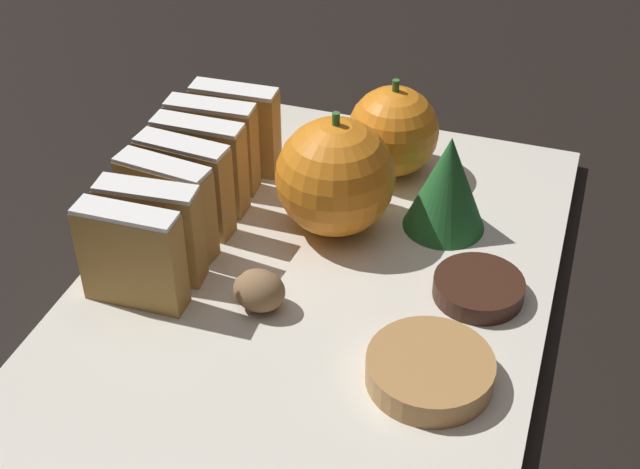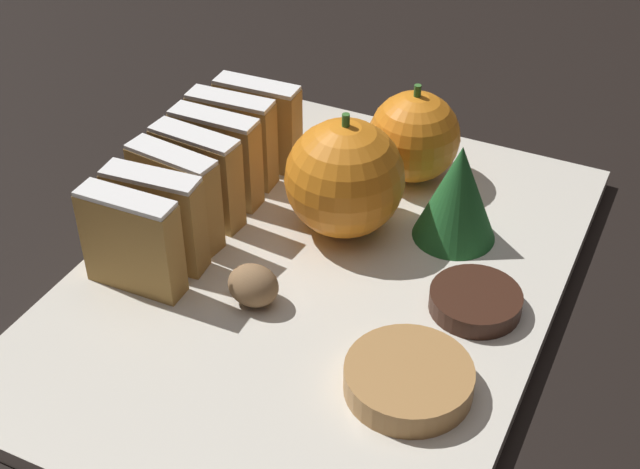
{
  "view_description": "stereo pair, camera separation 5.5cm",
  "coord_description": "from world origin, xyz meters",
  "px_view_note": "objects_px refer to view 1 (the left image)",
  "views": [
    {
      "loc": [
        0.14,
        -0.41,
        0.37
      ],
      "look_at": [
        0.0,
        0.0,
        0.04
      ],
      "focal_mm": 50.0,
      "sensor_mm": 36.0,
      "label": 1
    },
    {
      "loc": [
        0.19,
        -0.39,
        0.37
      ],
      "look_at": [
        0.0,
        0.0,
        0.04
      ],
      "focal_mm": 50.0,
      "sensor_mm": 36.0,
      "label": 2
    }
  ],
  "objects_px": {
    "chocolate_cookie": "(478,288)",
    "walnut": "(259,291)",
    "orange_near": "(335,177)",
    "orange_far": "(393,131)"
  },
  "relations": [
    {
      "from": "orange_far",
      "to": "orange_near",
      "type": "bearing_deg",
      "value": -103.28
    },
    {
      "from": "orange_near",
      "to": "walnut",
      "type": "height_order",
      "value": "orange_near"
    },
    {
      "from": "orange_near",
      "to": "orange_far",
      "type": "bearing_deg",
      "value": 76.72
    },
    {
      "from": "chocolate_cookie",
      "to": "walnut",
      "type": "bearing_deg",
      "value": -157.12
    },
    {
      "from": "orange_far",
      "to": "walnut",
      "type": "bearing_deg",
      "value": -101.98
    },
    {
      "from": "walnut",
      "to": "chocolate_cookie",
      "type": "xyz_separation_m",
      "value": [
        0.12,
        0.05,
        -0.01
      ]
    },
    {
      "from": "walnut",
      "to": "chocolate_cookie",
      "type": "distance_m",
      "value": 0.13
    },
    {
      "from": "orange_near",
      "to": "orange_far",
      "type": "height_order",
      "value": "orange_near"
    },
    {
      "from": "orange_near",
      "to": "orange_far",
      "type": "distance_m",
      "value": 0.08
    },
    {
      "from": "orange_far",
      "to": "chocolate_cookie",
      "type": "distance_m",
      "value": 0.15
    }
  ]
}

